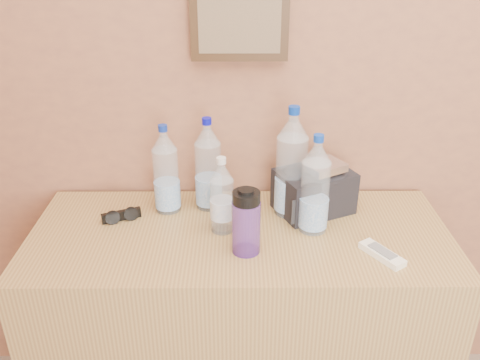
# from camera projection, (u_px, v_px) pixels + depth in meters

# --- Properties ---
(picture_frame) EXTENTS (0.30, 0.03, 0.25)m
(picture_frame) POSITION_uv_depth(u_px,v_px,m) (240.00, 19.00, 1.53)
(picture_frame) COLOR #382311
(picture_frame) RESTS_ON room_shell
(dresser) EXTENTS (1.29, 0.54, 0.81)m
(dresser) POSITION_uv_depth(u_px,v_px,m) (240.00, 332.00, 1.74)
(dresser) COLOR tan
(dresser) RESTS_ON ground
(pet_large_a) EXTENTS (0.08, 0.08, 0.31)m
(pet_large_a) POSITION_uv_depth(u_px,v_px,m) (208.00, 169.00, 1.65)
(pet_large_a) COLOR silver
(pet_large_a) RESTS_ON dresser
(pet_large_b) EXTENTS (0.08, 0.08, 0.30)m
(pet_large_b) POSITION_uv_depth(u_px,v_px,m) (166.00, 174.00, 1.63)
(pet_large_b) COLOR silver
(pet_large_b) RESTS_ON dresser
(pet_large_c) EXTENTS (0.10, 0.10, 0.36)m
(pet_large_c) POSITION_uv_depth(u_px,v_px,m) (291.00, 168.00, 1.60)
(pet_large_c) COLOR white
(pet_large_c) RESTS_ON dresser
(pet_large_d) EXTENTS (0.09, 0.09, 0.31)m
(pet_large_d) POSITION_uv_depth(u_px,v_px,m) (315.00, 189.00, 1.52)
(pet_large_d) COLOR silver
(pet_large_d) RESTS_ON dresser
(pet_small) EXTENTS (0.07, 0.07, 0.24)m
(pet_small) POSITION_uv_depth(u_px,v_px,m) (222.00, 199.00, 1.53)
(pet_small) COLOR white
(pet_small) RESTS_ON dresser
(nalgene_bottle) EXTENTS (0.08, 0.08, 0.20)m
(nalgene_bottle) POSITION_uv_depth(u_px,v_px,m) (246.00, 221.00, 1.43)
(nalgene_bottle) COLOR #5B2F9F
(nalgene_bottle) RESTS_ON dresser
(sunglasses) EXTENTS (0.13, 0.09, 0.03)m
(sunglasses) POSITION_uv_depth(u_px,v_px,m) (121.00, 215.00, 1.62)
(sunglasses) COLOR black
(sunglasses) RESTS_ON dresser
(ac_remote) EXTENTS (0.12, 0.14, 0.02)m
(ac_remote) POSITION_uv_depth(u_px,v_px,m) (382.00, 254.00, 1.44)
(ac_remote) COLOR beige
(ac_remote) RESTS_ON dresser
(toiletry_bag) EXTENTS (0.28, 0.25, 0.16)m
(toiletry_bag) POSITION_uv_depth(u_px,v_px,m) (314.00, 188.00, 1.65)
(toiletry_bag) COLOR black
(toiletry_bag) RESTS_ON dresser
(foil_packet) EXTENTS (0.15, 0.14, 0.02)m
(foil_packet) POSITION_uv_depth(u_px,v_px,m) (324.00, 166.00, 1.59)
(foil_packet) COLOR silver
(foil_packet) RESTS_ON toiletry_bag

